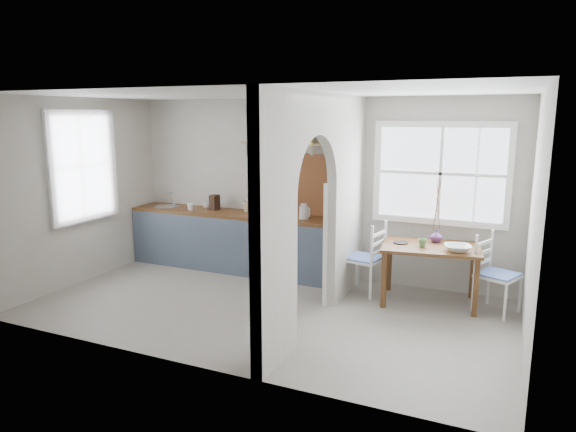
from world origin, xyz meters
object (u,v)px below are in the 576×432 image
at_px(vase, 436,236).
at_px(chair_right, 498,274).
at_px(dining_table, 430,274).
at_px(chair_left, 364,257).
at_px(kettle, 304,211).

bearing_deg(vase, chair_right, -15.93).
height_order(dining_table, vase, vase).
height_order(chair_left, chair_right, chair_left).
distance_m(chair_right, vase, 0.87).
distance_m(kettle, vase, 1.85).
bearing_deg(kettle, chair_right, 14.54).
bearing_deg(kettle, vase, 19.28).
xyz_separation_m(dining_table, kettle, (-1.82, 0.23, 0.64)).
distance_m(chair_right, kettle, 2.68).
relative_size(dining_table, vase, 7.34).
bearing_deg(chair_right, kettle, 108.23).
distance_m(chair_left, vase, 0.97).
height_order(kettle, vase, kettle).
relative_size(chair_right, vase, 5.89).
height_order(dining_table, chair_left, chair_left).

